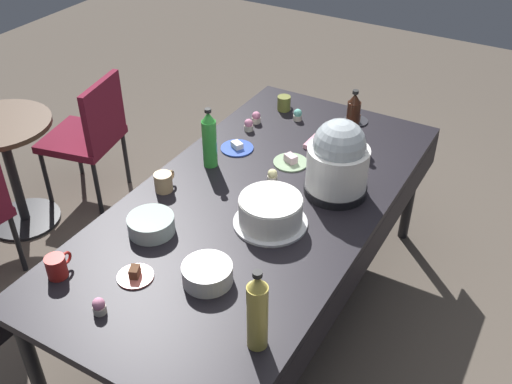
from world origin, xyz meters
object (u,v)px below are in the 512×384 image
Objects in this scene: soda_bottle_ginger_ale at (257,312)px; coffee_mug_olive at (284,103)px; potluck_table at (256,211)px; dessert_plate_sage at (291,161)px; maroon_chair_right at (90,132)px; dessert_plate_charcoal at (355,120)px; ceramic_snack_bowl at (207,274)px; cupcake_mint at (298,115)px; cupcake_rose at (99,306)px; soda_bottle_lime_soda at (209,140)px; cupcake_cocoa at (256,118)px; dessert_plate_cobalt at (237,147)px; glass_salad_bowl at (151,224)px; cupcake_berry at (272,176)px; round_cafe_table at (7,155)px; cupcake_vanilla at (249,125)px; dessert_plate_coral at (135,275)px; coffee_mug_red at (57,266)px; slow_cooker at (338,160)px; coffee_mug_tan at (164,182)px; soda_bottle_cola at (353,118)px; frosted_layer_cake at (271,212)px.

soda_bottle_ginger_ale is 2.92× the size of coffee_mug_olive.
dessert_plate_sage is at bearing 1.50° from potluck_table.
soda_bottle_ginger_ale is at bearing -121.06° from maroon_chair_right.
potluck_table is 0.95m from dessert_plate_charcoal.
cupcake_mint is at bearing 11.98° from ceramic_snack_bowl.
cupcake_rose reaches higher than dessert_plate_charcoal.
cupcake_mint is 0.21× the size of soda_bottle_lime_soda.
dessert_plate_cobalt is at bearing -169.54° from cupcake_cocoa.
glass_salad_bowl is 3.01× the size of cupcake_cocoa.
soda_bottle_lime_soda reaches higher than potluck_table.
cupcake_berry is 1.72m from round_cafe_table.
cupcake_vanilla is 0.32m from coffee_mug_olive.
potluck_table is at bearing -176.26° from cupcake_berry.
dessert_plate_coral is (-1.03, -0.16, 0.00)m from dessert_plate_cobalt.
slow_cooker is at bearing -33.85° from coffee_mug_red.
cupcake_mint is 0.09× the size of round_cafe_table.
cupcake_mint is (0.55, 0.47, -0.15)m from slow_cooker.
dessert_plate_cobalt is 1.18m from coffee_mug_red.
coffee_mug_red is at bearing 116.90° from ceramic_snack_bowl.
cupcake_mint is 1.37m from maroon_chair_right.
coffee_mug_tan reaches higher than dessert_plate_cobalt.
soda_bottle_cola is 1.67m from coffee_mug_red.
coffee_mug_tan is 0.18× the size of round_cafe_table.
cupcake_cocoa is at bearing 30.14° from soda_bottle_ginger_ale.
cupcake_rose is at bearing 143.13° from ceramic_snack_bowl.
coffee_mug_olive reaches higher than dessert_plate_charcoal.
coffee_mug_tan is at bearing -117.97° from maroon_chair_right.
coffee_mug_olive reaches higher than dessert_plate_sage.
frosted_layer_cake is 2.26× the size of dessert_plate_coral.
dessert_plate_sage is at bearing -86.78° from dessert_plate_cobalt.
soda_bottle_cola is at bearing -51.46° from dessert_plate_cobalt.
glass_salad_bowl is at bearing -172.59° from soda_bottle_lime_soda.
ceramic_snack_bowl is 2.95× the size of cupcake_rose.
maroon_chair_right is (0.07, 1.15, -0.27)m from dessert_plate_cobalt.
coffee_mug_tan reaches higher than cupcake_mint.
soda_bottle_ginger_ale is 2.79× the size of coffee_mug_red.
soda_bottle_cola reaches higher than maroon_chair_right.
maroon_chair_right is (1.14, 1.89, -0.42)m from soda_bottle_ginger_ale.
soda_bottle_ginger_ale reaches higher than maroon_chair_right.
glass_salad_bowl reaches higher than round_cafe_table.
slow_cooker is at bearing -114.93° from cupcake_vanilla.
cupcake_mint is at bearing 21.84° from soda_bottle_ginger_ale.
soda_bottle_ginger_ale reaches higher than cupcake_cocoa.
coffee_mug_red reaches higher than cupcake_rose.
coffee_mug_red is 1.05× the size of coffee_mug_olive.
frosted_layer_cake is 0.97× the size of soda_bottle_ginger_ale.
ceramic_snack_bowl is 1.29m from soda_bottle_cola.
dessert_plate_coral is (-1.62, 0.27, -0.00)m from dessert_plate_charcoal.
soda_bottle_cola is 1.06m from coffee_mug_tan.
ceramic_snack_bowl is 2.95× the size of cupcake_vanilla.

